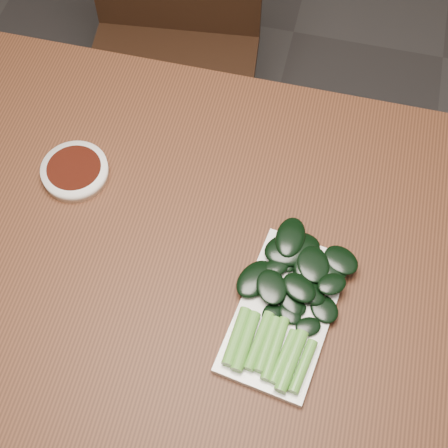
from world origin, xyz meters
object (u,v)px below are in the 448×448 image
at_px(gai_lan, 291,292).
at_px(table, 197,268).
at_px(sauce_bowl, 75,171).
at_px(serving_plate, 285,312).
at_px(chair_far, 171,50).

bearing_deg(gai_lan, table, 164.21).
bearing_deg(sauce_bowl, serving_plate, -22.68).
relative_size(serving_plate, gai_lan, 0.96).
distance_m(table, gai_lan, 0.20).
bearing_deg(table, gai_lan, -15.79).
height_order(chair_far, gai_lan, chair_far).
bearing_deg(chair_far, gai_lan, -65.90).
bearing_deg(serving_plate, sauce_bowl, 157.32).
height_order(table, gai_lan, gai_lan).
distance_m(sauce_bowl, serving_plate, 0.45).
xyz_separation_m(sauce_bowl, gai_lan, (0.42, -0.14, 0.01)).
height_order(sauce_bowl, serving_plate, sauce_bowl).
xyz_separation_m(table, serving_plate, (0.17, -0.08, 0.08)).
relative_size(table, serving_plate, 4.96).
bearing_deg(table, chair_far, 110.71).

